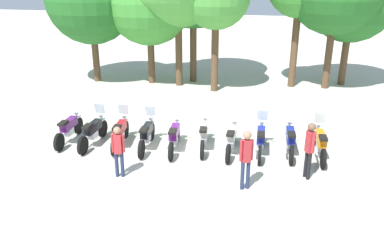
# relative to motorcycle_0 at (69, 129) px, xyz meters

# --- Properties ---
(ground_plane) EXTENTS (80.00, 80.00, 0.00)m
(ground_plane) POSITION_rel_motorcycle_0_xyz_m (4.39, 0.20, -0.50)
(ground_plane) COLOR #BCB7A8
(motorcycle_0) EXTENTS (0.62, 2.19, 0.99)m
(motorcycle_0) POSITION_rel_motorcycle_0_xyz_m (0.00, 0.00, 0.00)
(motorcycle_0) COLOR black
(motorcycle_0) RESTS_ON ground_plane
(motorcycle_1) EXTENTS (0.62, 2.19, 1.37)m
(motorcycle_1) POSITION_rel_motorcycle_0_xyz_m (0.98, -0.09, 0.01)
(motorcycle_1) COLOR black
(motorcycle_1) RESTS_ON ground_plane
(motorcycle_2) EXTENTS (0.62, 2.19, 1.37)m
(motorcycle_2) POSITION_rel_motorcycle_0_xyz_m (1.95, 0.01, 0.01)
(motorcycle_2) COLOR black
(motorcycle_2) RESTS_ON ground_plane
(motorcycle_3) EXTENTS (0.62, 2.19, 1.37)m
(motorcycle_3) POSITION_rel_motorcycle_0_xyz_m (2.92, 0.01, 0.01)
(motorcycle_3) COLOR black
(motorcycle_3) RESTS_ON ground_plane
(motorcycle_4) EXTENTS (0.62, 2.19, 0.99)m
(motorcycle_4) POSITION_rel_motorcycle_0_xyz_m (3.90, 0.05, 0.00)
(motorcycle_4) COLOR black
(motorcycle_4) RESTS_ON ground_plane
(motorcycle_5) EXTENTS (0.62, 2.19, 0.99)m
(motorcycle_5) POSITION_rel_motorcycle_0_xyz_m (4.87, 0.38, 0.00)
(motorcycle_5) COLOR black
(motorcycle_5) RESTS_ON ground_plane
(motorcycle_6) EXTENTS (0.62, 2.19, 0.99)m
(motorcycle_6) POSITION_rel_motorcycle_0_xyz_m (5.85, 0.23, 0.00)
(motorcycle_6) COLOR black
(motorcycle_6) RESTS_ON ground_plane
(motorcycle_7) EXTENTS (0.62, 2.19, 1.37)m
(motorcycle_7) POSITION_rel_motorcycle_0_xyz_m (6.82, 0.36, 0.01)
(motorcycle_7) COLOR black
(motorcycle_7) RESTS_ON ground_plane
(motorcycle_8) EXTENTS (0.62, 2.19, 0.99)m
(motorcycle_8) POSITION_rel_motorcycle_0_xyz_m (7.80, 0.54, 0.00)
(motorcycle_8) COLOR black
(motorcycle_8) RESTS_ON ground_plane
(motorcycle_9) EXTENTS (0.62, 2.19, 1.37)m
(motorcycle_9) POSITION_rel_motorcycle_0_xyz_m (8.77, 0.47, 0.01)
(motorcycle_9) COLOR black
(motorcycle_9) RESTS_ON ground_plane
(person_0) EXTENTS (0.41, 0.25, 1.62)m
(person_0) POSITION_rel_motorcycle_0_xyz_m (2.72, -2.10, 0.44)
(person_0) COLOR #232D4C
(person_0) RESTS_ON ground_plane
(person_1) EXTENTS (0.39, 0.32, 1.79)m
(person_1) POSITION_rel_motorcycle_0_xyz_m (6.49, -2.09, 0.56)
(person_1) COLOR #232D4C
(person_1) RESTS_ON ground_plane
(person_2) EXTENTS (0.31, 0.39, 1.78)m
(person_2) POSITION_rel_motorcycle_0_xyz_m (8.27, -1.09, 0.55)
(person_2) COLOR black
(person_2) RESTS_ON ground_plane
(tree_1) EXTENTS (4.47, 4.47, 6.51)m
(tree_1) POSITION_rel_motorcycle_0_xyz_m (0.69, 8.11, 3.77)
(tree_1) COLOR brown
(tree_1) RESTS_ON ground_plane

